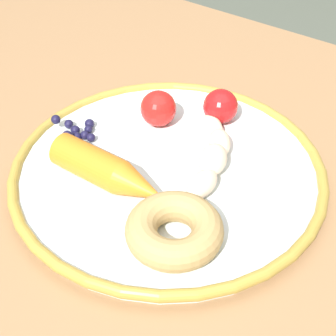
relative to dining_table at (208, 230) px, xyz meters
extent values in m
cube|color=#976F49|center=(0.00, 0.00, 0.07)|extent=(1.29, 0.75, 0.03)
cube|color=#946A46|center=(-0.59, 0.32, -0.29)|extent=(0.05, 0.05, 0.69)
cylinder|color=silver|center=(-0.04, -0.03, 0.09)|extent=(0.33, 0.33, 0.01)
torus|color=#A88C37|center=(-0.04, -0.03, 0.10)|extent=(0.34, 0.34, 0.01)
ellipsoid|color=beige|center=(0.01, -0.07, 0.11)|extent=(0.03, 0.05, 0.02)
ellipsoid|color=beige|center=(0.01, -0.04, 0.11)|extent=(0.03, 0.04, 0.02)
ellipsoid|color=beige|center=(0.00, 0.00, 0.11)|extent=(0.04, 0.05, 0.03)
ellipsoid|color=beige|center=(-0.01, 0.03, 0.11)|extent=(0.05, 0.05, 0.02)
ellipsoid|color=beige|center=(-0.04, 0.06, 0.11)|extent=(0.05, 0.04, 0.02)
cylinder|color=orange|center=(-0.10, -0.08, 0.12)|extent=(0.08, 0.04, 0.04)
cone|color=orange|center=(-0.03, -0.08, 0.12)|extent=(0.06, 0.04, 0.04)
torus|color=tan|center=(0.03, -0.11, 0.11)|extent=(0.10, 0.10, 0.03)
sphere|color=#191638|center=(-0.17, -0.04, 0.10)|extent=(0.01, 0.01, 0.01)
sphere|color=#191638|center=(-0.15, -0.04, 0.10)|extent=(0.01, 0.01, 0.01)
sphere|color=#191638|center=(-0.14, -0.04, 0.10)|extent=(0.01, 0.01, 0.01)
sphere|color=#191638|center=(-0.17, -0.06, 0.10)|extent=(0.01, 0.01, 0.01)
sphere|color=#191638|center=(-0.15, -0.05, 0.10)|extent=(0.01, 0.01, 0.01)
sphere|color=#191638|center=(-0.16, -0.02, 0.10)|extent=(0.01, 0.01, 0.01)
sphere|color=#191638|center=(-0.15, -0.03, 0.10)|extent=(0.01, 0.01, 0.01)
sphere|color=#191638|center=(-0.18, -0.04, 0.10)|extent=(0.01, 0.01, 0.01)
sphere|color=#191638|center=(-0.19, -0.05, 0.11)|extent=(0.01, 0.01, 0.01)
sphere|color=#191638|center=(-0.16, -0.06, 0.11)|extent=(0.01, 0.01, 0.01)
sphere|color=red|center=(-0.04, 0.08, 0.12)|extent=(0.04, 0.04, 0.04)
sphere|color=red|center=(-0.10, 0.03, 0.12)|extent=(0.04, 0.04, 0.04)
camera|label=1|loc=(0.21, -0.36, 0.46)|focal=54.68mm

